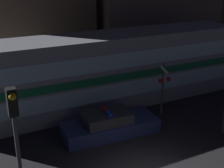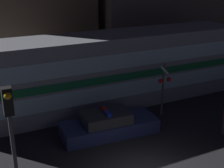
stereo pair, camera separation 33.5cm
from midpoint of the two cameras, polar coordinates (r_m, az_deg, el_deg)
name	(u,v)px [view 2 (the right image)]	position (r m, az deg, el deg)	size (l,w,h in m)	color
train	(114,69)	(19.38, 0.88, 2.71)	(17.17, 3.19, 4.44)	gray
police_car	(109,125)	(16.21, -0.01, -7.49)	(5.07, 2.12, 1.37)	navy
crossing_signal_near	(164,85)	(17.93, 9.94, -0.19)	(0.82, 0.32, 3.15)	#4C4C51
traffic_light_corner	(11,131)	(10.37, -17.04, -8.19)	(0.30, 0.46, 4.73)	#4C4C51
building_left	(34,9)	(25.68, -13.65, 13.15)	(7.87, 6.97, 10.26)	brown
building_center	(158,1)	(28.08, 8.67, 14.75)	(11.13, 4.73, 10.95)	#726656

